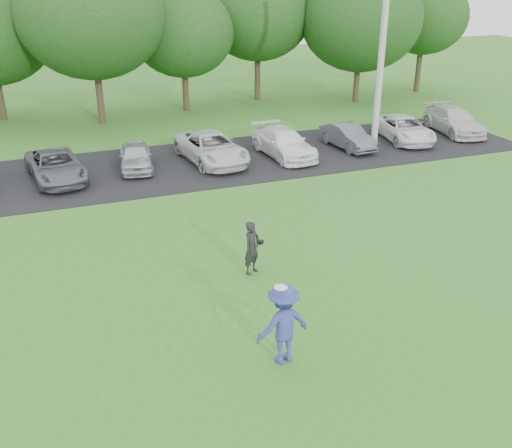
{
  "coord_description": "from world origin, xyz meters",
  "views": [
    {
      "loc": [
        -4.97,
        -9.63,
        7.6
      ],
      "look_at": [
        0.0,
        3.5,
        1.3
      ],
      "focal_mm": 40.0,
      "sensor_mm": 36.0,
      "label": 1
    }
  ],
  "objects": [
    {
      "name": "ground",
      "position": [
        0.0,
        0.0,
        0.0
      ],
      "size": [
        100.0,
        100.0,
        0.0
      ],
      "primitive_type": "plane",
      "color": "#386F1F",
      "rests_on": "ground"
    },
    {
      "name": "parking_lot",
      "position": [
        0.0,
        13.0,
        0.01
      ],
      "size": [
        32.0,
        6.5,
        0.03
      ],
      "primitive_type": "cube",
      "color": "black",
      "rests_on": "ground"
    },
    {
      "name": "frisbee_player",
      "position": [
        -0.95,
        -0.6,
        0.91
      ],
      "size": [
        1.24,
        0.8,
        1.97
      ],
      "color": "#313A8B",
      "rests_on": "ground"
    },
    {
      "name": "parked_cars",
      "position": [
        0.01,
        12.95,
        0.61
      ],
      "size": [
        30.98,
        4.9,
        1.24
      ],
      "color": "#5C5F64",
      "rests_on": "parking_lot"
    },
    {
      "name": "utility_pole",
      "position": [
        8.92,
        11.95,
        4.76
      ],
      "size": [
        0.28,
        0.28,
        9.51
      ],
      "primitive_type": "cylinder",
      "color": "#A8A9A4",
      "rests_on": "ground"
    },
    {
      "name": "camera_bystander",
      "position": [
        -0.22,
        3.21,
        0.75
      ],
      "size": [
        0.66,
        0.6,
        1.51
      ],
      "color": "black",
      "rests_on": "ground"
    },
    {
      "name": "tree_row",
      "position": [
        1.51,
        22.76,
        4.91
      ],
      "size": [
        42.39,
        9.85,
        8.64
      ],
      "color": "#38281C",
      "rests_on": "ground"
    }
  ]
}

